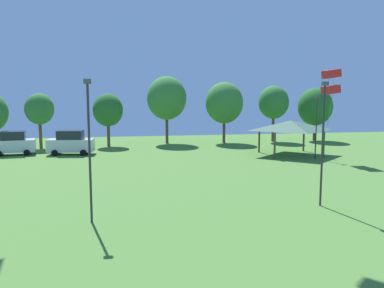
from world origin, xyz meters
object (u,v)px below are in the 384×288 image
object	(u,v)px
light_post_1	(89,144)
treeline_tree_3	(167,98)
treeline_tree_1	(39,109)
treeline_tree_6	(315,107)
treeline_tree_2	(108,110)
light_post_0	(316,123)
park_pavilion	(291,125)
treeline_tree_4	(224,103)
parked_car_leftmost	(13,143)
kite_flying_5	(331,82)
parked_car_second_from_left	(71,143)
treeline_tree_5	(274,103)
light_post_2	(323,138)

from	to	relation	value
light_post_1	treeline_tree_3	world-z (taller)	treeline_tree_3
light_post_1	treeline_tree_1	xyz separation A→B (m)	(-7.75, 29.10, 0.54)
treeline_tree_6	treeline_tree_2	bearing A→B (deg)	-177.72
light_post_0	treeline_tree_1	size ratio (longest dim) A/B	0.96
park_pavilion	treeline_tree_3	xyz separation A→B (m)	(-11.60, 11.63, 2.66)
treeline_tree_2	treeline_tree_4	distance (m)	14.60
parked_car_leftmost	treeline_tree_2	xyz separation A→B (m)	(9.56, 5.27, 3.13)
kite_flying_5	treeline_tree_4	xyz separation A→B (m)	(-6.65, 14.52, -2.34)
treeline_tree_6	parked_car_second_from_left	bearing A→B (deg)	-167.07
parked_car_leftmost	treeline_tree_2	world-z (taller)	treeline_tree_2
treeline_tree_2	park_pavilion	bearing A→B (deg)	-28.28
parked_car_leftmost	treeline_tree_5	size ratio (longest dim) A/B	0.61
parked_car_leftmost	treeline_tree_1	bearing A→B (deg)	63.44
kite_flying_5	parked_car_leftmost	distance (m)	32.51
light_post_2	treeline_tree_6	size ratio (longest dim) A/B	1.01
parked_car_leftmost	treeline_tree_5	xyz separation A→B (m)	(30.91, 6.48, 3.92)
treeline_tree_1	treeline_tree_3	size ratio (longest dim) A/B	0.75
treeline_tree_5	treeline_tree_6	xyz separation A→B (m)	(5.82, -0.13, -0.59)
light_post_1	light_post_0	bearing A→B (deg)	39.12
treeline_tree_2	treeline_tree_3	distance (m)	7.54
treeline_tree_3	treeline_tree_5	size ratio (longest dim) A/B	1.16
light_post_0	treeline_tree_1	xyz separation A→B (m)	(-28.23, 12.45, 1.06)
treeline_tree_1	treeline_tree_2	bearing A→B (deg)	1.34
parked_car_second_from_left	treeline_tree_3	world-z (taller)	treeline_tree_3
treeline_tree_2	treeline_tree_5	bearing A→B (deg)	3.25
park_pavilion	kite_flying_5	bearing A→B (deg)	-56.75
treeline_tree_2	treeline_tree_6	bearing A→B (deg)	2.28
light_post_2	treeline_tree_1	size ratio (longest dim) A/B	1.12
kite_flying_5	treeline_tree_5	bearing A→B (deg)	89.45
treeline_tree_2	treeline_tree_6	size ratio (longest dim) A/B	0.90
parked_car_second_from_left	treeline_tree_4	size ratio (longest dim) A/B	0.62
treeline_tree_1	kite_flying_5	bearing A→B (deg)	-25.04
treeline_tree_3	treeline_tree_4	world-z (taller)	treeline_tree_3
light_post_2	parked_car_second_from_left	bearing A→B (deg)	126.33
treeline_tree_1	treeline_tree_2	world-z (taller)	treeline_tree_1
treeline_tree_5	treeline_tree_4	bearing A→B (deg)	-176.49
kite_flying_5	light_post_0	size ratio (longest dim) A/B	0.87
parked_car_leftmost	treeline_tree_1	distance (m)	6.33
light_post_2	treeline_tree_1	distance (m)	34.99
kite_flying_5	light_post_1	bearing A→B (deg)	-143.78
park_pavilion	light_post_0	distance (m)	2.98
light_post_0	light_post_2	distance (m)	17.60
treeline_tree_1	treeline_tree_3	bearing A→B (deg)	6.32
parked_car_leftmost	parked_car_second_from_left	bearing A→B (deg)	-14.60
parked_car_second_from_left	light_post_0	bearing A→B (deg)	-8.47
park_pavilion	treeline_tree_3	size ratio (longest dim) A/B	0.79
light_post_0	parked_car_leftmost	bearing A→B (deg)	166.22
light_post_2	treeline_tree_2	distance (m)	31.22
park_pavilion	treeline_tree_1	bearing A→B (deg)	159.50
light_post_0	treeline_tree_3	world-z (taller)	treeline_tree_3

